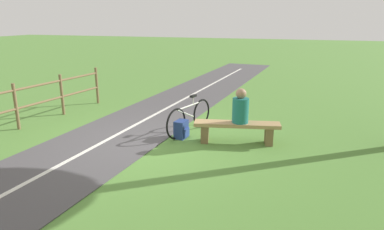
{
  "coord_description": "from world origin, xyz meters",
  "views": [
    {
      "loc": [
        -3.21,
        6.59,
        2.7
      ],
      "look_at": [
        -1.32,
        0.75,
        0.95
      ],
      "focal_mm": 32.03,
      "sensor_mm": 36.0,
      "label": 1
    }
  ],
  "objects_px": {
    "person_seated": "(241,108)",
    "bench": "(237,129)",
    "backpack": "(181,129)",
    "bicycle": "(189,117)"
  },
  "relations": [
    {
      "from": "person_seated",
      "to": "bench",
      "type": "bearing_deg",
      "value": -0.0
    },
    {
      "from": "bench",
      "to": "person_seated",
      "type": "bearing_deg",
      "value": 180.0
    },
    {
      "from": "person_seated",
      "to": "backpack",
      "type": "height_order",
      "value": "person_seated"
    },
    {
      "from": "person_seated",
      "to": "bicycle",
      "type": "bearing_deg",
      "value": -26.72
    },
    {
      "from": "bench",
      "to": "bicycle",
      "type": "height_order",
      "value": "bicycle"
    },
    {
      "from": "bench",
      "to": "person_seated",
      "type": "relative_size",
      "value": 2.51
    },
    {
      "from": "bench",
      "to": "bicycle",
      "type": "bearing_deg",
      "value": -28.04
    },
    {
      "from": "bicycle",
      "to": "person_seated",
      "type": "bearing_deg",
      "value": 90.94
    },
    {
      "from": "bench",
      "to": "backpack",
      "type": "relative_size",
      "value": 4.61
    },
    {
      "from": "bicycle",
      "to": "backpack",
      "type": "distance_m",
      "value": 0.47
    }
  ]
}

